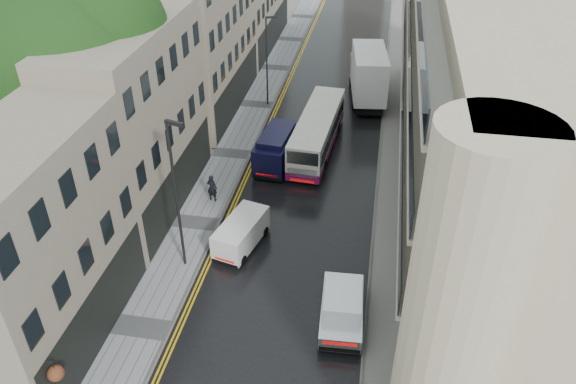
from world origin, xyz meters
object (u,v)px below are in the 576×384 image
(navy_van, at_px, (256,157))
(lamp_post_near, at_px, (176,198))
(white_van, at_px, (217,244))
(tree_far, at_px, (164,39))
(white_lorry, at_px, (355,84))
(cream_bus, at_px, (294,150))
(silver_hatchback, at_px, (321,330))
(pedestrian, at_px, (212,188))
(tree_near, at_px, (74,103))
(lamp_post_far, at_px, (267,62))

(navy_van, relative_size, lamp_post_near, 0.60)
(white_van, bearing_deg, tree_far, 130.69)
(white_lorry, bearing_deg, cream_bus, -115.65)
(white_lorry, height_order, lamp_post_near, lamp_post_near)
(white_van, bearing_deg, navy_van, 102.06)
(white_lorry, xyz_separation_m, white_van, (-5.85, -19.92, -1.35))
(silver_hatchback, bearing_deg, white_lorry, 88.11)
(white_van, xyz_separation_m, pedestrian, (-1.76, 5.11, 0.11))
(tree_near, height_order, white_van, tree_near)
(white_van, xyz_separation_m, lamp_post_far, (-1.22, 19.46, 2.83))
(pedestrian, xyz_separation_m, lamp_post_far, (0.53, 14.35, 2.72))
(cream_bus, height_order, navy_van, cream_bus)
(white_van, bearing_deg, tree_near, 171.88)
(pedestrian, xyz_separation_m, lamp_post_near, (0.22, -6.03, 3.37))
(cream_bus, bearing_deg, navy_van, -145.65)
(white_lorry, relative_size, navy_van, 1.65)
(navy_van, xyz_separation_m, lamp_post_far, (-1.46, 10.79, 2.40))
(navy_van, bearing_deg, silver_hatchback, -60.55)
(cream_bus, distance_m, pedestrian, 6.58)
(white_lorry, bearing_deg, tree_near, -138.77)
(navy_van, height_order, pedestrian, navy_van)
(tree_near, xyz_separation_m, cream_bus, (11.29, 6.58, -5.56))
(tree_far, xyz_separation_m, lamp_post_near, (6.88, -17.40, -1.84))
(cream_bus, distance_m, lamp_post_far, 10.41)
(cream_bus, height_order, lamp_post_near, lamp_post_near)
(white_van, bearing_deg, cream_bus, 89.31)
(white_van, distance_m, pedestrian, 5.41)
(tree_far, xyz_separation_m, white_lorry, (14.27, 3.45, -3.97))
(cream_bus, xyz_separation_m, navy_van, (-2.33, -1.38, -0.05))
(navy_van, height_order, lamp_post_far, lamp_post_far)
(pedestrian, bearing_deg, silver_hatchback, 136.42)
(lamp_post_far, bearing_deg, white_lorry, -16.42)
(tree_near, distance_m, white_lorry, 22.47)
(tree_near, relative_size, navy_van, 2.69)
(cream_bus, height_order, silver_hatchback, cream_bus)
(navy_van, bearing_deg, white_lorry, 68.98)
(silver_hatchback, bearing_deg, pedestrian, 125.66)
(white_van, bearing_deg, lamp_post_near, -135.48)
(tree_far, bearing_deg, white_van, -62.93)
(tree_far, bearing_deg, pedestrian, -59.61)
(cream_bus, height_order, pedestrian, cream_bus)
(silver_hatchback, xyz_separation_m, lamp_post_far, (-7.53, 24.45, 2.89))
(cream_bus, relative_size, lamp_post_near, 1.17)
(tree_near, bearing_deg, silver_hatchback, -29.40)
(white_van, height_order, pedestrian, pedestrian)
(cream_bus, bearing_deg, lamp_post_far, 115.59)
(tree_near, xyz_separation_m, navy_van, (8.96, 5.20, -5.61))
(tree_far, height_order, cream_bus, tree_far)
(tree_far, xyz_separation_m, silver_hatchback, (14.72, -21.47, -5.38))
(lamp_post_far, bearing_deg, silver_hatchback, -93.05)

